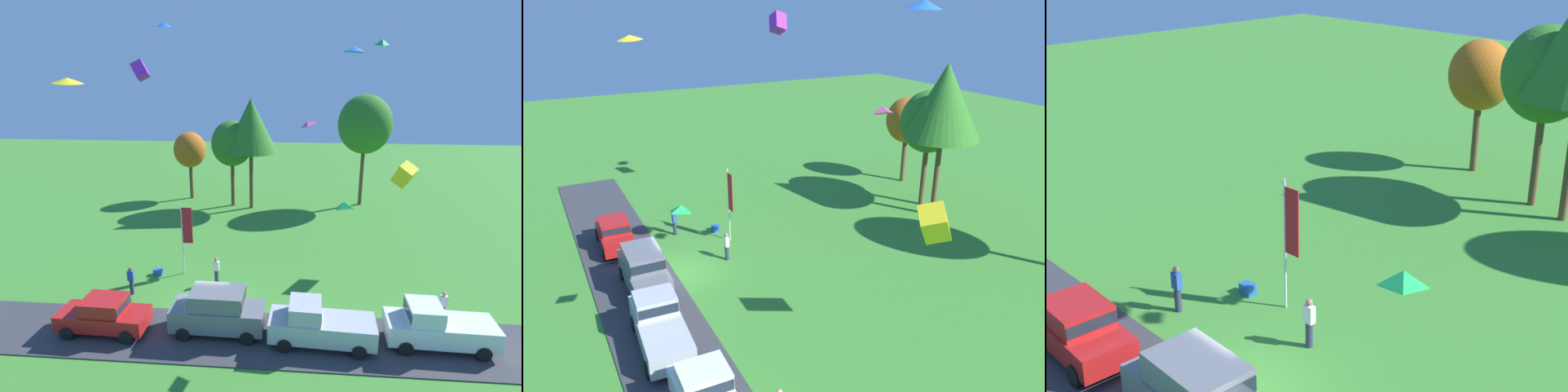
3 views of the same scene
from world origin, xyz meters
The scene contains 23 objects.
ground_plane centered at (0.00, 0.00, 0.00)m, with size 120.00×120.00×0.00m, color #3D842D.
pavement_strip centered at (0.00, -2.42, 0.03)m, with size 36.00×4.40×0.06m, color #38383D.
car_sedan_mid_row centered at (-4.84, -2.49, 1.04)m, with size 4.45×2.06×1.84m.
car_suv_far_end centered at (0.82, -2.04, 1.30)m, with size 4.63×2.10×2.28m.
car_pickup_by_flagpole centered at (5.71, -2.55, 1.11)m, with size 5.10×2.27×2.14m.
car_pickup_near_entrance centered at (11.26, -2.25, 1.11)m, with size 5.06×2.18×2.14m.
person_on_lawn centered at (-0.22, 2.96, 0.88)m, with size 0.36×0.24×1.71m.
person_watching_sky centered at (12.33, -0.09, 0.88)m, with size 0.36×0.24×1.71m.
person_beside_suv centered at (-4.97, 1.26, 0.88)m, with size 0.36×0.24×1.71m.
tree_far_right centered at (-6.32, 21.16, 5.13)m, with size 3.31×3.31×6.99m.
tree_center_back centered at (-1.58, 18.97, 6.19)m, with size 3.99×3.99×8.41m.
tree_far_left centered at (0.33, 18.31, 8.02)m, with size 4.99×4.99×10.54m.
tree_lone_near centered at (11.09, 20.35, 7.98)m, with size 5.13×5.13×10.83m.
flag_banner centered at (-2.34, 4.11, 3.02)m, with size 0.71×0.08×4.77m.
cooler_box centered at (-4.23, 3.77, 0.20)m, with size 0.56×0.40×0.40m, color blue.
kite_diamond_near_flag centered at (6.74, -1.45, 6.70)m, with size 0.70×0.90×0.31m, color green.
kite_box_low_drifter centered at (11.63, 7.02, 6.23)m, with size 0.99×0.99×1.38m, color yellow.
kite_delta_high_right centered at (8.15, 8.68, 14.08)m, with size 1.45×1.45×0.34m, color blue.
kite_box_high_left centered at (-6.56, 9.62, 12.81)m, with size 0.83×0.83×1.16m, color purple.
kite_diamond_topmost centered at (5.27, 9.22, 9.26)m, with size 0.79×0.87×0.34m, color #EA4C9E.
kite_diamond_mid_center centered at (10.09, 9.88, 14.60)m, with size 0.73×0.73×0.39m, color green.
kite_delta_trailing_tail centered at (-6.59, -0.01, 12.20)m, with size 1.45×1.45×0.27m, color yellow.
kite_delta_over_trees centered at (-5.37, 11.94, 16.06)m, with size 1.12×1.12×0.27m, color blue.
Camera 1 is at (4.42, -19.53, 12.37)m, focal length 28.00 mm.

